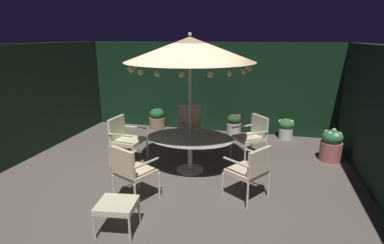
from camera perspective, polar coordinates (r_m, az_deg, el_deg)
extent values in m
cube|color=#60554D|center=(5.94, -3.12, -10.50)|extent=(7.46, 7.01, 0.02)
cube|color=black|center=(8.70, 3.36, 6.61)|extent=(7.46, 0.30, 2.47)
cube|color=black|center=(7.40, -30.86, 2.75)|extent=(0.30, 7.01, 2.47)
cylinder|color=silver|center=(6.23, -0.36, -8.93)|extent=(0.54, 0.54, 0.03)
cylinder|color=silver|center=(6.10, -0.36, -6.13)|extent=(0.09, 0.09, 0.69)
ellipsoid|color=#B0AC9E|center=(5.97, -0.37, -2.95)|extent=(1.73, 1.26, 0.03)
cylinder|color=silver|center=(5.84, -0.38, 1.35)|extent=(0.06, 0.06, 2.32)
cone|color=#CDAE84|center=(5.66, -0.40, 13.48)|extent=(2.42, 2.42, 0.45)
sphere|color=silver|center=(5.66, -0.40, 16.14)|extent=(0.07, 0.07, 0.07)
sphere|color=#F9DB8C|center=(5.53, 10.85, 9.71)|extent=(0.09, 0.09, 0.09)
sphere|color=#F9DB8C|center=(5.89, 10.42, 10.09)|extent=(0.09, 0.09, 0.09)
sphere|color=#F9DB8C|center=(6.22, 8.97, 10.44)|extent=(0.09, 0.09, 0.09)
sphere|color=#F9DB8C|center=(6.52, 6.32, 10.78)|extent=(0.09, 0.09, 0.09)
sphere|color=#F9DB8C|center=(6.69, 3.60, 10.97)|extent=(0.09, 0.09, 0.09)
sphere|color=#F9DB8C|center=(6.77, 0.34, 11.06)|extent=(0.09, 0.09, 0.09)
sphere|color=#F9DB8C|center=(6.74, -2.82, 11.02)|extent=(0.09, 0.09, 0.09)
sphere|color=#F9DB8C|center=(6.63, -5.62, 10.88)|extent=(0.09, 0.09, 0.09)
sphere|color=#F9DB8C|center=(6.36, -8.70, 10.57)|extent=(0.09, 0.09, 0.09)
sphere|color=#F9DB8C|center=(6.06, -10.59, 10.23)|extent=(0.09, 0.09, 0.09)
sphere|color=#F9DB8C|center=(5.65, -11.63, 9.79)|extent=(0.09, 0.09, 0.09)
sphere|color=#F9DB8C|center=(5.31, -11.26, 9.45)|extent=(0.09, 0.09, 0.09)
sphere|color=#F9DB8C|center=(5.00, -9.64, 9.15)|extent=(0.09, 0.09, 0.09)
sphere|color=#F9DB8C|center=(4.74, -6.53, 8.92)|extent=(0.09, 0.09, 0.09)
sphere|color=#F9DB8C|center=(4.61, -1.98, 8.80)|extent=(0.09, 0.09, 0.09)
sphere|color=#F9DB8C|center=(4.65, 3.48, 8.85)|extent=(0.09, 0.09, 0.09)
sphere|color=#F9DB8C|center=(4.83, 7.08, 9.02)|extent=(0.09, 0.09, 0.09)
sphere|color=#F9DB8C|center=(5.12, 9.70, 9.30)|extent=(0.09, 0.09, 0.09)
cylinder|color=beige|center=(5.23, 5.75, -11.63)|extent=(0.04, 0.04, 0.44)
cylinder|color=beige|center=(5.62, 9.70, -9.76)|extent=(0.04, 0.04, 0.44)
cylinder|color=beige|center=(4.94, 10.36, -13.60)|extent=(0.04, 0.04, 0.44)
cylinder|color=beige|center=(5.35, 14.17, -11.43)|extent=(0.04, 0.04, 0.44)
cube|color=beige|center=(5.16, 10.14, -9.05)|extent=(0.74, 0.75, 0.07)
cube|color=beige|center=(4.93, 12.58, -7.30)|extent=(0.35, 0.48, 0.42)
cylinder|color=beige|center=(4.86, 8.20, -7.44)|extent=(0.44, 0.31, 0.04)
cylinder|color=beige|center=(5.28, 12.18, -5.74)|extent=(0.44, 0.31, 0.04)
cylinder|color=silver|center=(6.45, 9.90, -6.26)|extent=(0.04, 0.04, 0.45)
cylinder|color=silver|center=(6.87, 7.32, -4.73)|extent=(0.04, 0.04, 0.45)
cylinder|color=silver|center=(6.76, 13.78, -5.43)|extent=(0.04, 0.04, 0.45)
cylinder|color=silver|center=(7.16, 11.08, -4.03)|extent=(0.04, 0.04, 0.45)
cube|color=beige|center=(6.72, 10.63, -3.01)|extent=(0.76, 0.76, 0.07)
cube|color=beige|center=(6.79, 12.57, -0.64)|extent=(0.38, 0.45, 0.44)
cylinder|color=silver|center=(6.45, 12.12, -2.05)|extent=(0.43, 0.36, 0.04)
cylinder|color=silver|center=(6.87, 9.41, -0.79)|extent=(0.43, 0.36, 0.04)
cylinder|color=silver|center=(7.21, 1.74, -3.69)|extent=(0.04, 0.04, 0.43)
cylinder|color=silver|center=(7.21, -2.61, -3.71)|extent=(0.04, 0.04, 0.43)
cylinder|color=silver|center=(7.72, 1.57, -2.36)|extent=(0.04, 0.04, 0.43)
cylinder|color=silver|center=(7.72, -2.49, -2.38)|extent=(0.04, 0.04, 0.43)
cube|color=beige|center=(7.39, -0.45, -1.18)|extent=(0.66, 0.65, 0.07)
cube|color=beige|center=(7.55, -0.47, 1.47)|extent=(0.52, 0.19, 0.51)
cylinder|color=silver|center=(7.32, 1.69, 0.69)|extent=(0.17, 0.51, 0.04)
cylinder|color=silver|center=(7.32, -2.60, 0.67)|extent=(0.17, 0.51, 0.04)
cylinder|color=beige|center=(6.83, -8.37, -5.00)|extent=(0.04, 0.04, 0.43)
cylinder|color=beige|center=(6.36, -10.90, -6.76)|extent=(0.04, 0.04, 0.43)
cylinder|color=beige|center=(7.11, -12.44, -4.38)|extent=(0.04, 0.04, 0.43)
cylinder|color=beige|center=(6.65, -15.16, -6.00)|extent=(0.04, 0.04, 0.43)
cube|color=beige|center=(6.65, -11.83, -3.51)|extent=(0.61, 0.63, 0.07)
cube|color=beige|center=(6.71, -13.95, -1.05)|extent=(0.12, 0.57, 0.47)
cylinder|color=beige|center=(6.82, -10.64, -0.96)|extent=(0.55, 0.09, 0.04)
cylinder|color=beige|center=(6.34, -13.34, -2.41)|extent=(0.55, 0.09, 0.04)
cylinder|color=beige|center=(5.57, -10.07, -10.01)|extent=(0.04, 0.04, 0.44)
cylinder|color=beige|center=(5.22, -6.14, -11.70)|extent=(0.04, 0.04, 0.44)
cylinder|color=beige|center=(5.28, -14.44, -11.81)|extent=(0.04, 0.04, 0.44)
cylinder|color=beige|center=(4.91, -10.60, -13.79)|extent=(0.04, 0.04, 0.44)
cube|color=beige|center=(5.12, -10.45, -9.26)|extent=(0.69, 0.69, 0.07)
cube|color=beige|center=(4.88, -12.84, -7.43)|extent=(0.49, 0.26, 0.44)
cylinder|color=beige|center=(5.22, -12.50, -6.06)|extent=(0.24, 0.48, 0.04)
cylinder|color=beige|center=(4.84, -8.52, -7.60)|extent=(0.24, 0.48, 0.04)
cylinder|color=beige|center=(4.80, -15.64, -15.44)|extent=(0.03, 0.03, 0.36)
cylinder|color=beige|center=(4.65, -9.86, -16.15)|extent=(0.03, 0.03, 0.36)
cylinder|color=beige|center=(4.46, -17.88, -18.28)|extent=(0.03, 0.03, 0.36)
cylinder|color=beige|center=(4.30, -11.63, -19.22)|extent=(0.03, 0.03, 0.36)
cube|color=beige|center=(4.43, -13.95, -14.87)|extent=(0.57, 0.54, 0.08)
cylinder|color=#8E7052|center=(9.05, -6.55, -0.10)|extent=(0.47, 0.47, 0.31)
ellipsoid|color=#1C6537|center=(8.98, -6.60, 1.58)|extent=(0.43, 0.43, 0.30)
sphere|color=red|center=(8.97, -5.95, 1.67)|extent=(0.09, 0.09, 0.09)
sphere|color=red|center=(9.03, -5.99, 2.28)|extent=(0.10, 0.10, 0.10)
sphere|color=red|center=(9.15, -6.70, 1.87)|extent=(0.07, 0.07, 0.07)
sphere|color=red|center=(9.02, -7.25, 1.67)|extent=(0.07, 0.07, 0.07)
sphere|color=#CB353D|center=(8.86, -7.08, 2.07)|extent=(0.07, 0.07, 0.07)
sphere|color=#C32446|center=(8.85, -6.23, 1.68)|extent=(0.07, 0.07, 0.07)
cylinder|color=beige|center=(8.25, 7.81, -1.46)|extent=(0.37, 0.37, 0.38)
ellipsoid|color=#224B22|center=(8.17, 7.89, 0.51)|extent=(0.38, 0.38, 0.26)
sphere|color=red|center=(8.17, 8.77, 1.12)|extent=(0.10, 0.10, 0.10)
sphere|color=#CD2D44|center=(8.28, 7.49, 1.15)|extent=(0.09, 0.09, 0.09)
sphere|color=red|center=(8.06, 7.33, 0.64)|extent=(0.06, 0.06, 0.06)
cylinder|color=beige|center=(8.40, 17.15, -2.05)|extent=(0.36, 0.36, 0.30)
ellipsoid|color=#346F3D|center=(8.33, 17.29, -0.35)|extent=(0.40, 0.40, 0.28)
sphere|color=#F0CA50|center=(8.28, 18.23, 0.03)|extent=(0.10, 0.10, 0.10)
sphere|color=yellow|center=(8.40, 17.12, 0.32)|extent=(0.10, 0.10, 0.10)
sphere|color=#E2BF4D|center=(8.34, 16.22, 0.13)|extent=(0.11, 0.11, 0.11)
sphere|color=#DCC758|center=(8.23, 17.42, -0.46)|extent=(0.06, 0.06, 0.06)
cylinder|color=#A65C50|center=(7.29, 24.54, -5.02)|extent=(0.45, 0.45, 0.42)
ellipsoid|color=#2B6A3C|center=(7.18, 24.84, -2.56)|extent=(0.43, 0.43, 0.30)
sphere|color=beige|center=(7.15, 26.01, -1.99)|extent=(0.07, 0.07, 0.07)
sphere|color=beige|center=(7.30, 25.10, -1.43)|extent=(0.09, 0.09, 0.09)
sphere|color=beige|center=(7.20, 23.93, -1.78)|extent=(0.11, 0.11, 0.11)
sphere|color=silver|center=(7.04, 24.46, -1.96)|extent=(0.08, 0.08, 0.08)
sphere|color=silver|center=(7.03, 25.44, -2.33)|extent=(0.11, 0.11, 0.11)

